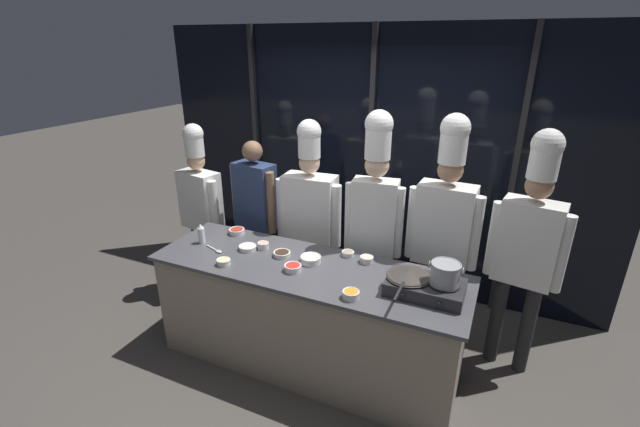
{
  "coord_description": "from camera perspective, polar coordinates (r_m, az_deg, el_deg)",
  "views": [
    {
      "loc": [
        1.3,
        -2.61,
        2.54
      ],
      "look_at": [
        0.0,
        0.25,
        1.27
      ],
      "focal_mm": 24.0,
      "sensor_mm": 36.0,
      "label": 1
    }
  ],
  "objects": [
    {
      "name": "chef_line",
      "position": [
        3.59,
        7.3,
        0.57
      ],
      "size": [
        0.49,
        0.24,
        2.05
      ],
      "rotation": [
        0.0,
        0.0,
        3.27
      ],
      "color": "#2D3856",
      "rests_on": "ground_plane"
    },
    {
      "name": "prep_bowl_ginger",
      "position": [
        3.43,
        -12.73,
        -6.27
      ],
      "size": [
        0.11,
        0.11,
        0.05
      ],
      "color": "white",
      "rests_on": "demo_counter"
    },
    {
      "name": "demo_counter",
      "position": [
        3.58,
        -1.7,
        -13.46
      ],
      "size": [
        2.49,
        0.78,
        0.92
      ],
      "color": "gray",
      "rests_on": "ground_plane"
    },
    {
      "name": "person_guest",
      "position": [
        4.23,
        -8.59,
        0.85
      ],
      "size": [
        0.52,
        0.27,
        1.68
      ],
      "rotation": [
        0.0,
        0.0,
        2.98
      ],
      "color": "#232326",
      "rests_on": "ground_plane"
    },
    {
      "name": "prep_bowl_bean_sprouts",
      "position": [
        3.63,
        -9.64,
        -4.46
      ],
      "size": [
        0.15,
        0.15,
        0.04
      ],
      "color": "white",
      "rests_on": "demo_counter"
    },
    {
      "name": "prep_bowl_mushrooms",
      "position": [
        3.49,
        3.75,
        -5.3
      ],
      "size": [
        0.1,
        0.1,
        0.04
      ],
      "color": "white",
      "rests_on": "demo_counter"
    },
    {
      "name": "chef_sous",
      "position": [
        3.94,
        -1.38,
        0.37
      ],
      "size": [
        0.63,
        0.28,
        1.92
      ],
      "rotation": [
        0.0,
        0.0,
        3.2
      ],
      "color": "#4C4C51",
      "rests_on": "ground_plane"
    },
    {
      "name": "prep_bowl_bell_pepper",
      "position": [
        3.27,
        -3.64,
        -7.18
      ],
      "size": [
        0.13,
        0.13,
        0.05
      ],
      "color": "white",
      "rests_on": "demo_counter"
    },
    {
      "name": "serving_spoon_slotted",
      "position": [
        3.66,
        -13.65,
        -4.78
      ],
      "size": [
        0.2,
        0.09,
        0.02
      ],
      "color": "#B2B5BA",
      "rests_on": "demo_counter"
    },
    {
      "name": "stock_pot",
      "position": [
        2.98,
        16.36,
        -7.64
      ],
      "size": [
        0.23,
        0.2,
        0.15
      ],
      "color": "#93969B",
      "rests_on": "portable_stove"
    },
    {
      "name": "prep_bowl_carrots",
      "position": [
        2.95,
        4.14,
        -10.66
      ],
      "size": [
        0.12,
        0.12,
        0.06
      ],
      "color": "white",
      "rests_on": "demo_counter"
    },
    {
      "name": "window_wall_back",
      "position": [
        4.5,
        6.8,
        6.6
      ],
      "size": [
        4.8,
        0.09,
        2.7
      ],
      "color": "black",
      "rests_on": "ground_plane"
    },
    {
      "name": "prep_bowl_shrimp",
      "position": [
        3.62,
        -7.57,
        -4.2
      ],
      "size": [
        0.09,
        0.09,
        0.06
      ],
      "color": "white",
      "rests_on": "demo_counter"
    },
    {
      "name": "portable_stove",
      "position": [
        3.06,
        13.84,
        -9.49
      ],
      "size": [
        0.52,
        0.34,
        0.11
      ],
      "color": "#28282B",
      "rests_on": "demo_counter"
    },
    {
      "name": "prep_bowl_rice",
      "position": [
        3.38,
        -1.33,
        -6.04
      ],
      "size": [
        0.16,
        0.16,
        0.05
      ],
      "color": "white",
      "rests_on": "demo_counter"
    },
    {
      "name": "prep_bowl_chicken",
      "position": [
        3.4,
        6.24,
        -6.05
      ],
      "size": [
        0.11,
        0.11,
        0.05
      ],
      "color": "white",
      "rests_on": "demo_counter"
    },
    {
      "name": "chef_apprentice",
      "position": [
        3.56,
        26.03,
        -3.18
      ],
      "size": [
        0.55,
        0.29,
        1.99
      ],
      "rotation": [
        0.0,
        0.0,
        2.97
      ],
      "color": "#232326",
      "rests_on": "ground_plane"
    },
    {
      "name": "chef_pastry",
      "position": [
        3.59,
        16.23,
        -1.11
      ],
      "size": [
        0.59,
        0.26,
        2.05
      ],
      "rotation": [
        0.0,
        0.0,
        3.09
      ],
      "color": "#4C4C51",
      "rests_on": "ground_plane"
    },
    {
      "name": "prep_bowl_chili_flakes",
      "position": [
        3.93,
        -11.03,
        -2.29
      ],
      "size": [
        0.14,
        0.14,
        0.05
      ],
      "color": "white",
      "rests_on": "demo_counter"
    },
    {
      "name": "squeeze_bottle_clear",
      "position": [
        3.81,
        -15.52,
        -2.63
      ],
      "size": [
        0.06,
        0.06,
        0.18
      ],
      "color": "white",
      "rests_on": "demo_counter"
    },
    {
      "name": "frying_pan",
      "position": [
        3.04,
        11.71,
        -7.9
      ],
      "size": [
        0.31,
        0.54,
        0.04
      ],
      "color": "#38332D",
      "rests_on": "portable_stove"
    },
    {
      "name": "chef_head",
      "position": [
        4.52,
        -15.68,
        1.66
      ],
      "size": [
        0.56,
        0.3,
        1.81
      ],
      "rotation": [
        0.0,
        0.0,
        2.95
      ],
      "color": "#232326",
      "rests_on": "ground_plane"
    },
    {
      "name": "ground_plane",
      "position": [
        3.86,
        -1.62,
        -19.01
      ],
      "size": [
        24.0,
        24.0,
        0.0
      ],
      "primitive_type": "plane",
      "color": "#47423D"
    },
    {
      "name": "prep_bowl_soy_glaze",
      "position": [
        3.49,
        -5.09,
        -5.34
      ],
      "size": [
        0.14,
        0.14,
        0.04
      ],
      "color": "white",
      "rests_on": "demo_counter"
    }
  ]
}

